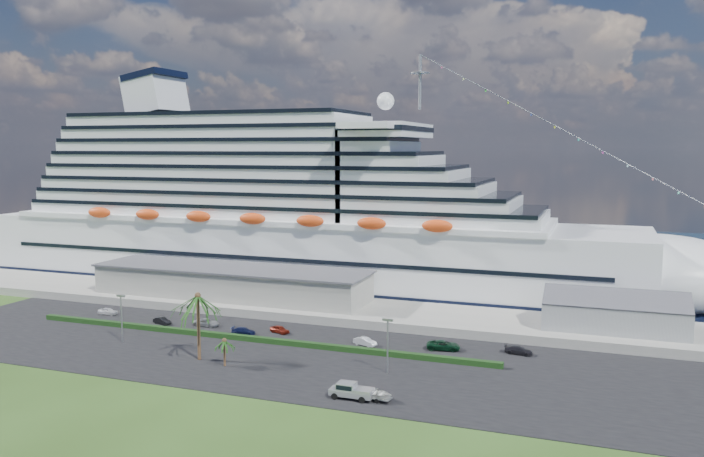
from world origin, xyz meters
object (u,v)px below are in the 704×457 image
at_px(cruise_ship, 293,217).
at_px(parked_car_3, 243,331).
at_px(boat_trailer, 376,393).
at_px(pickup_truck, 351,390).

height_order(cruise_ship, parked_car_3, cruise_ship).
relative_size(cruise_ship, parked_car_3, 43.81).
bearing_deg(boat_trailer, cruise_ship, 122.82).
bearing_deg(cruise_ship, pickup_truck, -59.40).
distance_m(cruise_ship, parked_car_3, 48.63).
xyz_separation_m(pickup_truck, boat_trailer, (3.37, 0.39, -0.15)).
height_order(pickup_truck, boat_trailer, pickup_truck).
relative_size(pickup_truck, boat_trailer, 1.09).
height_order(cruise_ship, boat_trailer, cruise_ship).
bearing_deg(cruise_ship, boat_trailer, -57.18).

